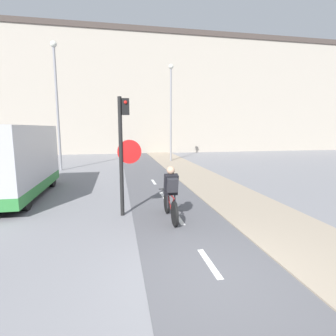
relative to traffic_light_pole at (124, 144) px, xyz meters
The scene contains 8 objects.
ground_plane 4.38m from the traffic_light_pole, 68.26° to the right, with size 120.00×120.00×0.00m, color gray.
bike_lane 4.38m from the traffic_light_pole, 68.25° to the right, with size 2.48×60.00×0.02m.
building_row_background 21.53m from the traffic_light_pole, 86.12° to the left, with size 60.00×5.20×11.91m.
traffic_light_pole is the anchor object (origin of this frame).
street_lamp_far 9.91m from the traffic_light_pole, 111.33° to the left, with size 0.36×0.36×7.29m.
street_lamp_sidewalk 12.67m from the traffic_light_pole, 72.36° to the left, with size 0.36×0.36×7.04m.
cyclist_near 1.92m from the traffic_light_pole, 28.07° to the right, with size 0.46×1.74×1.49m.
van 4.79m from the traffic_light_pole, 145.17° to the left, with size 2.05×5.13×2.58m.
Camera 1 is at (-1.61, -3.79, 2.49)m, focal length 28.00 mm.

